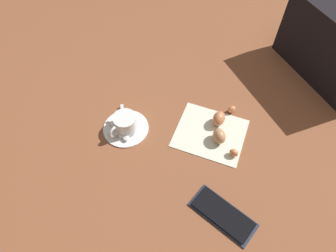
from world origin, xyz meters
name	(u,v)px	position (x,y,z in m)	size (l,w,h in m)	color
ground_plane	(168,126)	(0.00, 0.00, 0.00)	(1.80, 1.80, 0.00)	brown
saucer	(126,128)	(0.11, 0.03, 0.00)	(0.12, 0.12, 0.01)	white
espresso_cup	(125,123)	(0.11, 0.04, 0.03)	(0.06, 0.08, 0.05)	white
teaspoon	(125,128)	(0.11, 0.04, 0.01)	(0.06, 0.12, 0.01)	silver
sugar_packet	(116,128)	(0.13, 0.04, 0.01)	(0.07, 0.02, 0.01)	white
napkin	(210,132)	(-0.12, 0.00, 0.00)	(0.18, 0.16, 0.00)	silver
croissant	(221,128)	(-0.14, -0.01, 0.02)	(0.09, 0.17, 0.04)	#D37B50
cell_phone	(223,215)	(-0.18, 0.22, 0.00)	(0.17, 0.13, 0.01)	#182132
laptop_bag	(330,48)	(-0.41, -0.29, 0.11)	(0.32, 0.10, 0.21)	black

